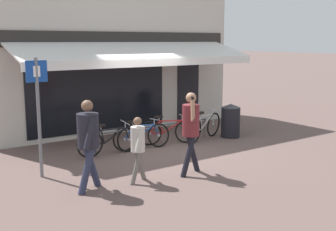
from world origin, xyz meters
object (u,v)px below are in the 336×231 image
Objects in this scene: bicycle_black at (110,141)px; pedestrian_child at (138,143)px; bicycle_blue at (142,136)px; pedestrian_adult at (191,124)px; parking_sign at (38,105)px; bicycle_silver at (204,127)px; litter_bin at (231,120)px; bicycle_red at (168,131)px; pedestrian_second_adult at (88,136)px.

pedestrian_child is (-0.48, -2.16, 0.45)m from bicycle_black.
pedestrian_adult reaches higher than bicycle_blue.
pedestrian_adult is 0.71× the size of parking_sign.
bicycle_blue is at bearing -90.12° from pedestrian_adult.
bicycle_silver is at bearing -148.46° from pedestrian_child.
bicycle_blue is 2.94m from litter_bin.
bicycle_silver is 0.70× the size of parking_sign.
bicycle_red is 4.11m from parking_sign.
bicycle_red is at bearing -109.07° from pedestrian_adult.
bicycle_blue is 2.04m from bicycle_silver.
pedestrian_adult is at bearing -31.53° from parking_sign.
pedestrian_child is at bearing -115.53° from bicycle_blue.
pedestrian_child is at bearing -115.88° from bicycle_red.
pedestrian_adult is (-0.26, -2.42, 0.74)m from bicycle_blue.
bicycle_red is 1.16m from bicycle_silver.
litter_bin is at bearing -155.56° from pedestrian_child.
litter_bin is at bearing -166.08° from pedestrian_second_adult.
bicycle_red is 0.92× the size of pedestrian_adult.
parking_sign is at bearing -25.50° from pedestrian_adult.
bicycle_silver is at bearing 3.22° from bicycle_blue.
pedestrian_child reaches higher than litter_bin.
pedestrian_child is at bearing -99.57° from bicycle_black.
bicycle_red is 2.82m from pedestrian_adult.
pedestrian_second_adult is (-2.21, 0.34, -0.03)m from pedestrian_adult.
parking_sign reaches higher than bicycle_silver.
bicycle_silver is at bearing 1.08° from bicycle_black.
bicycle_silver reaches higher than bicycle_blue.
bicycle_black is 0.98× the size of pedestrian_adult.
pedestrian_child reaches higher than bicycle_red.
bicycle_silver is at bearing 169.75° from litter_bin.
pedestrian_adult is at bearing -88.33° from bicycle_blue.
pedestrian_adult is (0.71, -2.36, 0.73)m from bicycle_black.
pedestrian_second_adult reaches higher than bicycle_black.
litter_bin is (4.38, 1.89, -0.32)m from pedestrian_child.
bicycle_red is at bearing -135.00° from pedestrian_child.
bicycle_black is 0.70× the size of parking_sign.
litter_bin is (2.02, -0.37, 0.14)m from bicycle_red.
parking_sign is at bearing -147.87° from bicycle_red.
pedestrian_adult reaches higher than bicycle_silver.
parking_sign is at bearing 167.38° from bicycle_silver.
bicycle_black is 2.61m from pedestrian_second_adult.
bicycle_blue is at bearing 155.93° from bicycle_silver.
pedestrian_second_adult reaches higher than bicycle_silver.
bicycle_red is at bearing -151.80° from pedestrian_second_adult.
bicycle_blue is 2.54m from pedestrian_adult.
bicycle_silver is 4.94m from pedestrian_second_adult.
parking_sign is (-3.85, -0.81, 1.17)m from bicycle_red.
parking_sign is (-1.50, 1.45, 0.71)m from pedestrian_child.
litter_bin is (3.89, -0.27, 0.14)m from bicycle_black.
bicycle_silver is 0.99× the size of pedestrian_second_adult.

